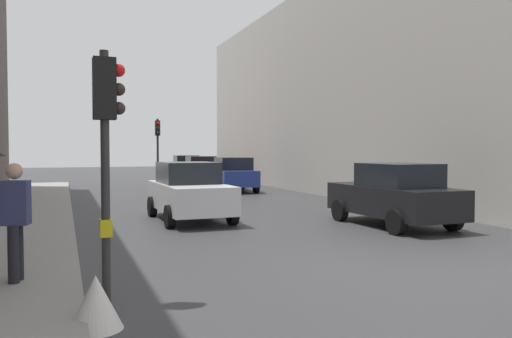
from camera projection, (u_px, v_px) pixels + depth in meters
name	position (u px, v px, depth m)	size (l,w,h in m)	color
ground_plane	(412.00, 270.00, 8.96)	(120.00, 120.00, 0.00)	#38383A
sidewalk_kerb	(7.00, 236.00, 12.05)	(3.05, 40.00, 0.16)	gray
building_facade_right	(410.00, 94.00, 26.91)	(12.00, 31.84, 10.22)	#B2ADA3
traffic_light_far_median	(158.00, 140.00, 28.12)	(0.25, 0.43, 3.89)	#2D2D2D
traffic_light_near_left	(107.00, 130.00, 6.91)	(0.43, 0.25, 3.48)	#2D2D2D
car_blue_van	(232.00, 174.00, 26.17)	(2.26, 4.32, 1.76)	navy
car_dark_suv	(394.00, 195.00, 14.13)	(2.06, 4.22, 1.76)	black
car_white_compact	(189.00, 191.00, 15.32)	(2.06, 4.22, 1.76)	silver
car_red_sedan	(200.00, 170.00, 31.90)	(2.23, 4.31, 1.76)	red
car_green_estate	(186.00, 167.00, 37.14)	(2.22, 4.30, 1.76)	#2D6038
pedestrian_with_grey_backpack	(12.00, 215.00, 7.50)	(0.65, 0.40, 1.77)	black
warning_sign_triangle	(96.00, 302.00, 5.96)	(0.64, 0.64, 0.65)	silver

